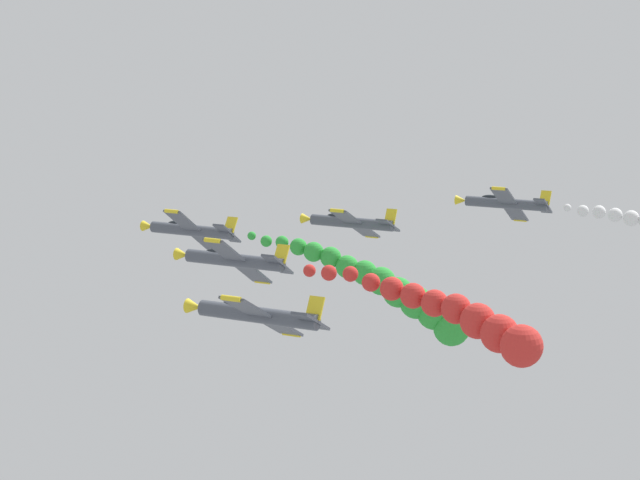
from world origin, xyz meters
The scene contains 7 objects.
airplane_lead centered at (0.39, 14.30, 63.64)m, with size 8.15×10.35×5.60m.
smoke_trail_lead centered at (1.54, -7.26, 59.25)m, with size 4.02×21.59×8.96m.
airplane_left_inner centered at (-12.13, 1.85, 64.19)m, with size 8.29×10.35×5.38m.
smoke_trail_left_inner centered at (-15.55, -19.58, 62.51)m, with size 7.32×21.04×4.64m.
airplane_right_inner centered at (12.39, 2.86, 63.45)m, with size 8.80×10.35×4.40m.
airplane_left_outer centered at (-25.62, -8.17, 63.85)m, with size 8.60×10.35×4.82m.
airplane_right_outer centered at (25.99, -9.00, 64.35)m, with size 8.51×10.35×5.01m.
Camera 1 is at (-90.03, -45.82, 83.07)m, focal length 63.74 mm.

